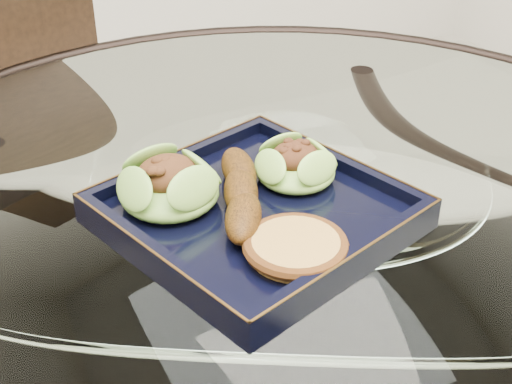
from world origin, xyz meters
name	(u,v)px	position (x,y,z in m)	size (l,w,h in m)	color
dining_table	(285,307)	(0.00, 0.00, 0.60)	(1.13, 1.13, 0.77)	white
dining_chair	(46,204)	(-0.20, 0.50, 0.52)	(0.49, 0.49, 0.92)	black
navy_plate	(256,216)	(-0.06, -0.03, 0.77)	(0.27, 0.27, 0.02)	black
lettuce_wrap_left	(169,188)	(-0.13, 0.01, 0.80)	(0.10, 0.10, 0.04)	#558D29
lettuce_wrap_right	(296,167)	(0.01, 0.00, 0.80)	(0.09, 0.09, 0.03)	#71A830
roasted_plantain	(241,192)	(-0.07, -0.02, 0.80)	(0.17, 0.04, 0.03)	#5C3209
crumb_patty	(296,248)	(-0.06, -0.12, 0.79)	(0.09, 0.09, 0.02)	gold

